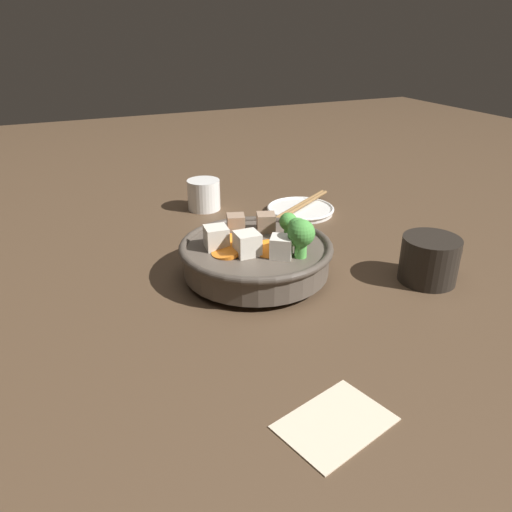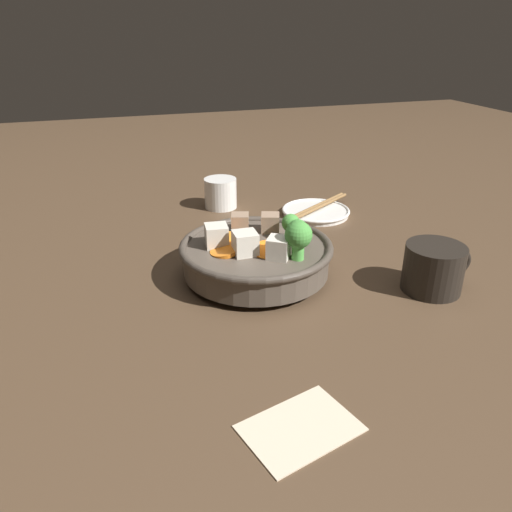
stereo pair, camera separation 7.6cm
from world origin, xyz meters
name	(u,v)px [view 2 (the right image)]	position (x,y,z in m)	size (l,w,h in m)	color
ground_plane	(256,276)	(0.00, 0.00, 0.00)	(3.00, 3.00, 0.00)	#4C3826
stirfry_bowl	(257,254)	(0.00, 0.00, 0.04)	(0.23, 0.23, 0.11)	#51473D
side_saucer	(316,212)	(0.20, 0.22, 0.01)	(0.14, 0.14, 0.01)	white
tea_cup	(221,193)	(0.02, 0.32, 0.03)	(0.07, 0.07, 0.06)	white
dark_mug	(434,268)	(0.23, -0.12, 0.04)	(0.11, 0.09, 0.07)	black
napkin	(300,427)	(-0.06, -0.32, 0.00)	(0.13, 0.10, 0.00)	beige
chopsticks_pair	(316,207)	(0.20, 0.22, 0.02)	(0.19, 0.13, 0.01)	olive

